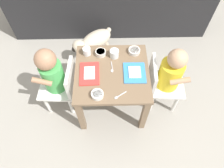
% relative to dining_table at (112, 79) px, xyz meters
% --- Properties ---
extents(ground_plane, '(7.00, 7.00, 0.00)m').
position_rel_dining_table_xyz_m(ground_plane, '(0.00, 0.00, -0.38)').
color(ground_plane, '#9E998E').
extents(dining_table, '(0.55, 0.53, 0.46)m').
position_rel_dining_table_xyz_m(dining_table, '(0.00, 0.00, 0.00)').
color(dining_table, '#7A6047').
rests_on(dining_table, ground).
extents(seated_child_left, '(0.30, 0.30, 0.68)m').
position_rel_dining_table_xyz_m(seated_child_left, '(-0.44, 0.01, 0.04)').
color(seated_child_left, white).
rests_on(seated_child_left, ground).
extents(seated_child_right, '(0.30, 0.30, 0.66)m').
position_rel_dining_table_xyz_m(seated_child_right, '(0.44, 0.01, 0.03)').
color(seated_child_right, white).
rests_on(seated_child_right, ground).
extents(dog, '(0.42, 0.37, 0.29)m').
position_rel_dining_table_xyz_m(dog, '(-0.18, 0.59, -0.19)').
color(dog, beige).
rests_on(dog, ground).
extents(food_tray_left, '(0.15, 0.21, 0.02)m').
position_rel_dining_table_xyz_m(food_tray_left, '(-0.16, -0.01, 0.09)').
color(food_tray_left, red).
rests_on(food_tray_left, dining_table).
extents(food_tray_right, '(0.16, 0.19, 0.02)m').
position_rel_dining_table_xyz_m(food_tray_right, '(0.16, -0.01, 0.09)').
color(food_tray_right, '#388CD8').
rests_on(food_tray_right, dining_table).
extents(water_cup_left, '(0.06, 0.06, 0.06)m').
position_rel_dining_table_xyz_m(water_cup_left, '(-0.19, 0.18, 0.11)').
color(water_cup_left, white).
rests_on(water_cup_left, dining_table).
extents(water_cup_right, '(0.07, 0.07, 0.06)m').
position_rel_dining_table_xyz_m(water_cup_right, '(0.02, 0.15, 0.11)').
color(water_cup_right, white).
rests_on(water_cup_right, dining_table).
extents(veggie_bowl_far, '(0.08, 0.08, 0.03)m').
position_rel_dining_table_xyz_m(veggie_bowl_far, '(-0.10, -0.20, 0.10)').
color(veggie_bowl_far, white).
rests_on(veggie_bowl_far, dining_table).
extents(veggie_bowl_near, '(0.09, 0.09, 0.03)m').
position_rel_dining_table_xyz_m(veggie_bowl_near, '(0.18, 0.19, 0.10)').
color(veggie_bowl_near, silver).
rests_on(veggie_bowl_near, dining_table).
extents(cereal_bowl_left_side, '(0.08, 0.08, 0.04)m').
position_rel_dining_table_xyz_m(cereal_bowl_left_side, '(-0.08, 0.17, 0.11)').
color(cereal_bowl_left_side, silver).
rests_on(cereal_bowl_left_side, dining_table).
extents(spoon_by_left_tray, '(0.03, 0.10, 0.01)m').
position_rel_dining_table_xyz_m(spoon_by_left_tray, '(-0.00, 0.03, 0.09)').
color(spoon_by_left_tray, silver).
rests_on(spoon_by_left_tray, dining_table).
extents(spoon_by_right_tray, '(0.09, 0.07, 0.01)m').
position_rel_dining_table_xyz_m(spoon_by_right_tray, '(0.04, -0.21, 0.09)').
color(spoon_by_right_tray, silver).
rests_on(spoon_by_right_tray, dining_table).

